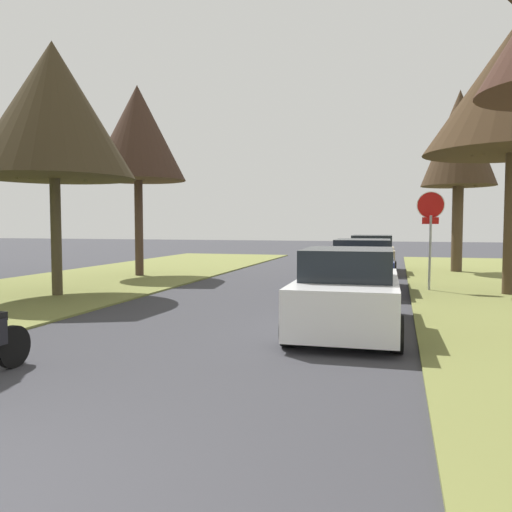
{
  "coord_description": "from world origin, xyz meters",
  "views": [
    {
      "loc": [
        3.25,
        -2.51,
        2.03
      ],
      "look_at": [
        0.16,
        8.69,
        1.31
      ],
      "focal_mm": 36.2,
      "sensor_mm": 36.0,
      "label": 1
    }
  ],
  "objects_px": {
    "street_tree_left_mid_b": "(53,111)",
    "parked_sedan_white": "(349,293)",
    "parked_sedan_tan": "(372,255)",
    "stop_sign_far": "(430,219)",
    "parked_sedan_navy": "(363,267)",
    "street_tree_right_far": "(459,140)",
    "street_tree_left_far": "(138,134)"
  },
  "relations": [
    {
      "from": "street_tree_left_mid_b",
      "to": "parked_sedan_white",
      "type": "relative_size",
      "value": 1.58
    },
    {
      "from": "parked_sedan_tan",
      "to": "street_tree_left_mid_b",
      "type": "bearing_deg",
      "value": -129.86
    },
    {
      "from": "stop_sign_far",
      "to": "parked_sedan_navy",
      "type": "xyz_separation_m",
      "value": [
        -1.95,
        -0.26,
        -1.46
      ]
    },
    {
      "from": "stop_sign_far",
      "to": "parked_sedan_tan",
      "type": "xyz_separation_m",
      "value": [
        -1.98,
        5.88,
        -1.46
      ]
    },
    {
      "from": "street_tree_right_far",
      "to": "street_tree_left_mid_b",
      "type": "relative_size",
      "value": 1.07
    },
    {
      "from": "street_tree_left_far",
      "to": "parked_sedan_white",
      "type": "bearing_deg",
      "value": -42.72
    },
    {
      "from": "street_tree_right_far",
      "to": "parked_sedan_tan",
      "type": "distance_m",
      "value": 5.95
    },
    {
      "from": "parked_sedan_tan",
      "to": "street_tree_left_far",
      "type": "bearing_deg",
      "value": -154.17
    },
    {
      "from": "stop_sign_far",
      "to": "parked_sedan_tan",
      "type": "relative_size",
      "value": 0.67
    },
    {
      "from": "parked_sedan_navy",
      "to": "parked_sedan_tan",
      "type": "relative_size",
      "value": 1.0
    },
    {
      "from": "parked_sedan_white",
      "to": "street_tree_right_far",
      "type": "bearing_deg",
      "value": 76.0
    },
    {
      "from": "street_tree_right_far",
      "to": "street_tree_left_far",
      "type": "height_order",
      "value": "street_tree_right_far"
    },
    {
      "from": "street_tree_left_mid_b",
      "to": "parked_sedan_navy",
      "type": "distance_m",
      "value": 10.0
    },
    {
      "from": "street_tree_right_far",
      "to": "street_tree_left_far",
      "type": "distance_m",
      "value": 13.05
    },
    {
      "from": "street_tree_left_mid_b",
      "to": "street_tree_left_far",
      "type": "height_order",
      "value": "street_tree_left_far"
    },
    {
      "from": "parked_sedan_white",
      "to": "street_tree_left_mid_b",
      "type": "bearing_deg",
      "value": 163.38
    },
    {
      "from": "street_tree_left_mid_b",
      "to": "parked_sedan_white",
      "type": "xyz_separation_m",
      "value": [
        8.32,
        -2.49,
        -4.43
      ]
    },
    {
      "from": "stop_sign_far",
      "to": "street_tree_right_far",
      "type": "height_order",
      "value": "street_tree_right_far"
    },
    {
      "from": "stop_sign_far",
      "to": "street_tree_right_far",
      "type": "xyz_separation_m",
      "value": [
        1.45,
        6.74,
        3.33
      ]
    },
    {
      "from": "parked_sedan_navy",
      "to": "parked_sedan_white",
      "type": "bearing_deg",
      "value": -88.79
    },
    {
      "from": "parked_sedan_white",
      "to": "parked_sedan_tan",
      "type": "xyz_separation_m",
      "value": [
        -0.16,
        12.27,
        0.0
      ]
    },
    {
      "from": "street_tree_left_far",
      "to": "parked_sedan_white",
      "type": "xyz_separation_m",
      "value": [
        8.77,
        -8.1,
        -4.76
      ]
    },
    {
      "from": "stop_sign_far",
      "to": "street_tree_right_far",
      "type": "relative_size",
      "value": 0.39
    },
    {
      "from": "street_tree_left_mid_b",
      "to": "parked_sedan_navy",
      "type": "height_order",
      "value": "street_tree_left_mid_b"
    },
    {
      "from": "street_tree_left_mid_b",
      "to": "parked_sedan_white",
      "type": "bearing_deg",
      "value": -16.62
    },
    {
      "from": "stop_sign_far",
      "to": "street_tree_left_far",
      "type": "xyz_separation_m",
      "value": [
        -10.59,
        1.71,
        3.3
      ]
    },
    {
      "from": "stop_sign_far",
      "to": "street_tree_left_mid_b",
      "type": "distance_m",
      "value": 11.27
    },
    {
      "from": "street_tree_left_mid_b",
      "to": "parked_sedan_tan",
      "type": "distance_m",
      "value": 13.49
    },
    {
      "from": "street_tree_right_far",
      "to": "parked_sedan_tan",
      "type": "bearing_deg",
      "value": -165.97
    },
    {
      "from": "parked_sedan_white",
      "to": "stop_sign_far",
      "type": "bearing_deg",
      "value": 74.08
    },
    {
      "from": "street_tree_right_far",
      "to": "parked_sedan_tan",
      "type": "xyz_separation_m",
      "value": [
        -3.43,
        -0.86,
        -4.79
      ]
    },
    {
      "from": "parked_sedan_white",
      "to": "parked_sedan_navy",
      "type": "distance_m",
      "value": 6.12
    }
  ]
}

